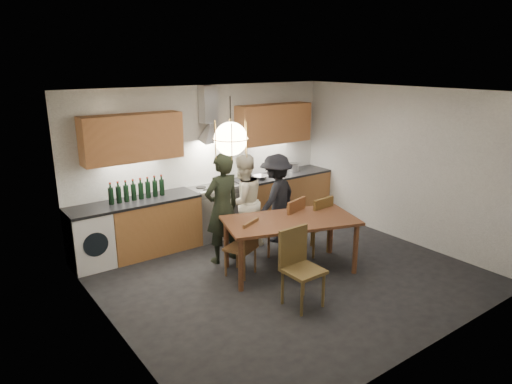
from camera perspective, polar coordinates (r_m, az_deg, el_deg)
ground at (r=6.76m, az=3.86°, el=-10.22°), size 5.00×5.00×0.00m
room_shell at (r=6.19m, az=4.16°, el=4.08°), size 5.02×4.52×2.61m
counter_run at (r=8.07m, az=-4.86°, el=-2.31°), size 5.00×0.62×0.90m
range_stove at (r=8.06m, az=-4.98°, el=-2.41°), size 0.90×0.60×0.92m
wall_fixtures at (r=7.83m, az=-5.70°, el=7.80°), size 4.30×0.54×1.10m
pendant_lamp at (r=5.45m, az=-3.18°, el=6.65°), size 0.43×0.43×0.70m
dining_table at (r=6.62m, az=4.32°, el=-4.15°), size 2.09×1.49×0.80m
chair_back_left at (r=6.52m, az=-1.38°, el=-6.52°), size 0.51×0.51×0.85m
chair_back_mid at (r=7.06m, az=4.27°, el=-4.05°), size 0.55×0.55×0.99m
chair_back_right at (r=7.28m, az=7.70°, el=-3.68°), size 0.47×0.47×0.95m
chair_front at (r=5.81m, az=5.34°, el=-8.66°), size 0.45×0.45×0.99m
person_left at (r=6.90m, az=-4.22°, el=-2.04°), size 0.65×0.46×1.70m
person_mid at (r=7.41m, az=-1.66°, el=-1.25°), size 0.78×0.62×1.57m
person_right at (r=7.73m, az=2.54°, el=-0.76°), size 1.11×0.87×1.51m
mixing_bowl at (r=8.38m, az=0.57°, el=1.87°), size 0.27×0.27×0.07m
stock_pot at (r=8.99m, az=4.70°, el=3.09°), size 0.25×0.25×0.15m
wine_bottles at (r=7.33m, az=-14.64°, el=0.34°), size 0.91×0.08×0.33m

